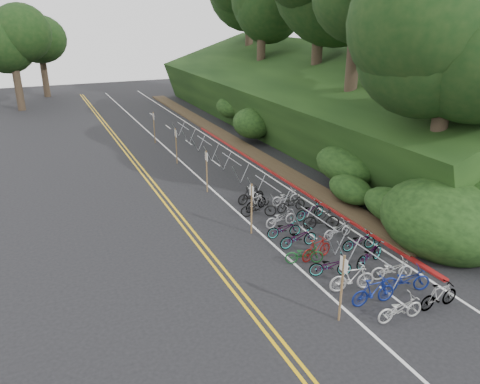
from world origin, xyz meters
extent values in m
plane|color=black|center=(0.00, 0.00, 0.00)|extent=(120.00, 120.00, 0.00)
cube|color=gold|center=(-2.15, 10.00, 0.00)|extent=(0.12, 80.00, 0.01)
cube|color=gold|center=(-1.85, 10.00, 0.00)|extent=(0.12, 80.00, 0.01)
cube|color=silver|center=(1.00, 10.00, 0.00)|extent=(0.12, 80.00, 0.01)
cube|color=silver|center=(5.20, 10.00, 0.00)|extent=(0.12, 80.00, 0.01)
cube|color=silver|center=(3.10, -2.00, 0.00)|extent=(0.10, 1.60, 0.01)
cube|color=silver|center=(3.10, 4.00, 0.00)|extent=(0.10, 1.60, 0.01)
cube|color=silver|center=(3.10, 10.00, 0.00)|extent=(0.10, 1.60, 0.01)
cube|color=silver|center=(3.10, 16.00, 0.00)|extent=(0.10, 1.60, 0.01)
cube|color=silver|center=(3.10, 22.00, 0.00)|extent=(0.10, 1.60, 0.01)
cube|color=silver|center=(3.10, 28.00, 0.00)|extent=(0.10, 1.60, 0.01)
cube|color=silver|center=(3.10, 34.00, 0.00)|extent=(0.10, 1.60, 0.01)
cube|color=maroon|center=(5.70, 12.00, 0.05)|extent=(0.25, 28.00, 0.10)
cube|color=black|center=(13.50, 22.00, 2.80)|extent=(12.32, 44.00, 9.11)
cube|color=#382819|center=(6.40, 22.00, 0.08)|extent=(1.40, 44.00, 0.16)
ellipsoid|color=#284C19|center=(7.20, 3.00, 1.04)|extent=(2.00, 2.80, 1.60)
ellipsoid|color=#284C19|center=(8.00, 8.00, 1.55)|extent=(2.60, 3.64, 2.08)
ellipsoid|color=#284C19|center=(9.20, 14.00, 1.99)|extent=(2.20, 3.08, 1.76)
ellipsoid|color=#284C19|center=(7.80, 20.00, 1.56)|extent=(3.00, 4.20, 2.40)
ellipsoid|color=#284C19|center=(8.50, 26.00, 1.73)|extent=(2.40, 3.36, 1.92)
ellipsoid|color=#284C19|center=(9.80, 30.00, 2.41)|extent=(2.80, 3.92, 2.24)
ellipsoid|color=#284C19|center=(7.00, 6.00, 0.90)|extent=(1.80, 2.52, 1.44)
ellipsoid|color=#284C19|center=(10.00, 18.00, 2.60)|extent=(3.20, 4.48, 2.56)
ellipsoid|color=black|center=(8.00, 0.50, 1.21)|extent=(5.28, 6.16, 3.52)
cylinder|color=#2D2319|center=(9.50, 3.00, 3.86)|extent=(0.78, 0.78, 5.31)
ellipsoid|color=black|center=(9.50, 3.00, 8.69)|extent=(7.27, 7.27, 6.90)
cylinder|color=#2D2319|center=(12.00, 6.00, 6.07)|extent=(0.85, 0.85, 6.54)
cylinder|color=#2D2319|center=(11.00, 12.00, 5.57)|extent=(0.83, 0.83, 6.13)
cylinder|color=#2D2319|center=(13.50, 20.00, 6.67)|extent=(0.87, 0.87, 6.95)
cylinder|color=#2D2319|center=(12.50, 28.00, 5.66)|extent=(0.81, 0.81, 5.72)
ellipsoid|color=black|center=(12.50, 28.00, 10.81)|extent=(7.63, 7.63, 7.25)
cylinder|color=#2D2319|center=(15.00, 36.00, 6.77)|extent=(0.85, 0.85, 6.54)
cylinder|color=#2D2319|center=(-9.00, 42.00, 2.66)|extent=(0.78, 0.78, 5.31)
ellipsoid|color=black|center=(-9.00, 42.00, 7.49)|extent=(7.27, 7.27, 6.90)
cylinder|color=#2D2319|center=(-6.00, 50.00, 2.45)|extent=(0.76, 0.76, 4.91)
ellipsoid|color=black|center=(-6.00, 50.00, 6.81)|extent=(6.36, 6.36, 6.04)
cylinder|color=#9A9FA7|center=(2.92, -0.65, 1.26)|extent=(0.05, 2.78, 0.05)
cylinder|color=#9A9FA7|center=(2.64, -1.94, 0.63)|extent=(0.63, 0.04, 1.24)
cylinder|color=#9A9FA7|center=(3.20, -1.94, 0.63)|extent=(0.63, 0.04, 1.24)
cylinder|color=#9A9FA7|center=(2.64, 0.64, 0.63)|extent=(0.63, 0.04, 1.24)
cylinder|color=#9A9FA7|center=(3.20, 0.64, 0.63)|extent=(0.63, 0.04, 1.24)
cylinder|color=#9A9FA7|center=(3.00, 3.00, 1.15)|extent=(0.05, 3.00, 0.05)
cylinder|color=#9A9FA7|center=(2.72, 1.60, 0.57)|extent=(0.58, 0.04, 1.13)
cylinder|color=#9A9FA7|center=(3.28, 1.60, 0.57)|extent=(0.58, 0.04, 1.13)
cylinder|color=#9A9FA7|center=(2.72, 4.40, 0.57)|extent=(0.58, 0.04, 1.13)
cylinder|color=#9A9FA7|center=(3.28, 4.40, 0.57)|extent=(0.58, 0.04, 1.13)
cylinder|color=#9A9FA7|center=(3.00, 8.00, 1.15)|extent=(0.05, 3.00, 0.05)
cylinder|color=#9A9FA7|center=(2.72, 6.60, 0.57)|extent=(0.58, 0.04, 1.13)
cylinder|color=#9A9FA7|center=(3.28, 6.60, 0.57)|extent=(0.58, 0.04, 1.13)
cylinder|color=#9A9FA7|center=(2.72, 9.40, 0.57)|extent=(0.58, 0.04, 1.13)
cylinder|color=#9A9FA7|center=(3.28, 9.40, 0.57)|extent=(0.58, 0.04, 1.13)
cylinder|color=#9A9FA7|center=(3.00, 13.00, 1.15)|extent=(0.05, 3.00, 0.05)
cylinder|color=#9A9FA7|center=(2.72, 11.60, 0.57)|extent=(0.58, 0.04, 1.13)
cylinder|color=#9A9FA7|center=(3.28, 11.60, 0.57)|extent=(0.58, 0.04, 1.13)
cylinder|color=#9A9FA7|center=(2.72, 14.40, 0.57)|extent=(0.58, 0.04, 1.13)
cylinder|color=#9A9FA7|center=(3.28, 14.40, 0.57)|extent=(0.58, 0.04, 1.13)
cylinder|color=#9A9FA7|center=(3.00, 18.00, 1.15)|extent=(0.05, 3.00, 0.05)
cylinder|color=#9A9FA7|center=(2.72, 16.60, 0.57)|extent=(0.58, 0.04, 1.13)
cylinder|color=#9A9FA7|center=(3.28, 16.60, 0.57)|extent=(0.58, 0.04, 1.13)
cylinder|color=#9A9FA7|center=(2.72, 19.40, 0.57)|extent=(0.58, 0.04, 1.13)
cylinder|color=#9A9FA7|center=(3.28, 19.40, 0.57)|extent=(0.58, 0.04, 1.13)
cylinder|color=#9A9FA7|center=(3.00, 23.00, 1.15)|extent=(0.05, 3.00, 0.05)
cylinder|color=#9A9FA7|center=(2.72, 21.60, 0.57)|extent=(0.58, 0.04, 1.13)
cylinder|color=#9A9FA7|center=(3.28, 21.60, 0.57)|extent=(0.58, 0.04, 1.13)
cylinder|color=#9A9FA7|center=(2.72, 24.40, 0.57)|extent=(0.58, 0.04, 1.13)
cylinder|color=#9A9FA7|center=(3.28, 24.40, 0.57)|extent=(0.58, 0.04, 1.13)
cylinder|color=brown|center=(0.45, -2.28, 1.25)|extent=(0.08, 0.08, 2.50)
cube|color=silver|center=(0.45, -2.28, 2.15)|extent=(0.02, 0.40, 0.50)
cylinder|color=brown|center=(0.60, 5.00, 1.25)|extent=(0.08, 0.08, 2.50)
cube|color=silver|center=(0.60, 5.00, 2.15)|extent=(0.02, 0.40, 0.50)
cylinder|color=brown|center=(0.60, 11.00, 1.25)|extent=(0.08, 0.08, 2.50)
cube|color=silver|center=(0.60, 11.00, 2.15)|extent=(0.02, 0.40, 0.50)
cylinder|color=brown|center=(0.60, 17.00, 1.25)|extent=(0.08, 0.08, 2.50)
cube|color=silver|center=(0.60, 17.00, 2.15)|extent=(0.02, 0.40, 0.50)
cylinder|color=brown|center=(0.60, 23.00, 1.25)|extent=(0.08, 0.08, 2.50)
cube|color=silver|center=(0.60, 23.00, 2.15)|extent=(0.02, 0.40, 0.50)
imported|color=#144C1E|center=(1.40, 1.55, 0.42)|extent=(1.07, 1.71, 0.85)
imported|color=beige|center=(2.32, -3.11, 0.46)|extent=(0.74, 1.79, 0.92)
imported|color=slate|center=(4.06, -3.12, 0.50)|extent=(0.48, 1.67, 1.00)
imported|color=navy|center=(2.09, -1.99, 0.53)|extent=(0.65, 1.79, 1.05)
imported|color=navy|center=(3.76, -1.81, 0.49)|extent=(1.18, 1.98, 0.98)
imported|color=beige|center=(1.95, -0.95, 0.54)|extent=(0.86, 1.86, 1.08)
imported|color=beige|center=(3.87, -0.93, 0.44)|extent=(1.05, 1.78, 0.88)
imported|color=slate|center=(1.82, 0.27, 0.45)|extent=(1.16, 1.81, 0.90)
imported|color=slate|center=(3.80, 0.36, 0.49)|extent=(1.26, 1.97, 0.98)
imported|color=maroon|center=(2.04, 1.63, 0.48)|extent=(0.76, 1.67, 0.97)
imported|color=slate|center=(4.21, 1.58, 0.43)|extent=(0.73, 1.68, 0.86)
imported|color=slate|center=(1.91, 2.91, 0.48)|extent=(0.69, 1.83, 0.95)
imported|color=#9E9EA3|center=(4.02, 2.91, 0.42)|extent=(0.74, 1.67, 0.85)
imported|color=slate|center=(1.81, 4.01, 0.43)|extent=(0.80, 1.71, 0.87)
imported|color=black|center=(3.87, 4.04, 0.54)|extent=(1.11, 1.86, 1.08)
imported|color=#9E9EA3|center=(2.25, 5.13, 0.45)|extent=(0.76, 1.77, 0.90)
imported|color=slate|center=(4.03, 5.31, 0.46)|extent=(0.79, 1.79, 0.91)
imported|color=black|center=(1.77, 6.60, 0.48)|extent=(1.25, 1.95, 0.97)
imported|color=black|center=(3.64, 6.53, 0.45)|extent=(0.67, 1.72, 0.89)
imported|color=slate|center=(2.01, 7.40, 0.46)|extent=(0.97, 1.60, 0.93)
imported|color=#9E9EA3|center=(3.82, 7.43, 0.43)|extent=(0.60, 1.65, 0.86)
imported|color=black|center=(2.18, 8.39, 0.50)|extent=(0.67, 1.71, 1.00)
camera|label=1|loc=(-8.08, -13.05, 9.83)|focal=35.00mm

